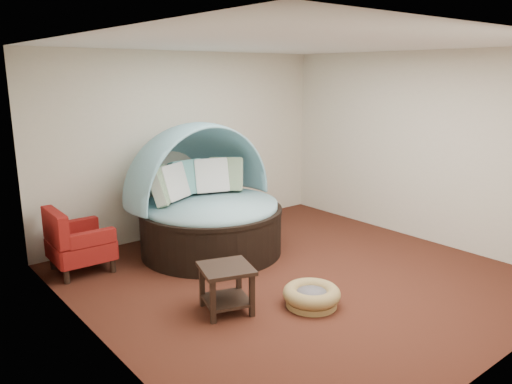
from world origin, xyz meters
TOP-DOWN VIEW (x-y plane):
  - floor at (0.00, 0.00)m, footprint 5.00×5.00m
  - wall_back at (0.00, 2.50)m, footprint 5.00×0.00m
  - wall_left at (-2.50, 0.00)m, footprint 0.00×5.00m
  - wall_right at (2.50, 0.00)m, footprint 0.00×5.00m
  - ceiling at (0.00, 0.00)m, footprint 5.00×5.00m
  - canopy_daybed at (-0.33, 1.52)m, footprint 2.22×2.11m
  - pet_basket at (-0.42, -0.68)m, footprint 0.72×0.72m
  - red_armchair at (-2.05, 1.88)m, footprint 0.74×0.75m
  - side_table at (-1.22, -0.20)m, footprint 0.66×0.66m

SIDE VIEW (x-z plane):
  - floor at x=0.00m, z-range 0.00..0.00m
  - pet_basket at x=-0.42m, z-range 0.00..0.22m
  - side_table at x=-1.22m, z-range 0.07..0.58m
  - red_armchair at x=-2.05m, z-range -0.03..0.81m
  - canopy_daybed at x=-0.33m, z-range -0.07..1.76m
  - wall_back at x=0.00m, z-range -1.10..3.90m
  - wall_left at x=-2.50m, z-range -1.10..3.90m
  - wall_right at x=2.50m, z-range -1.10..3.90m
  - ceiling at x=0.00m, z-range 2.80..2.80m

